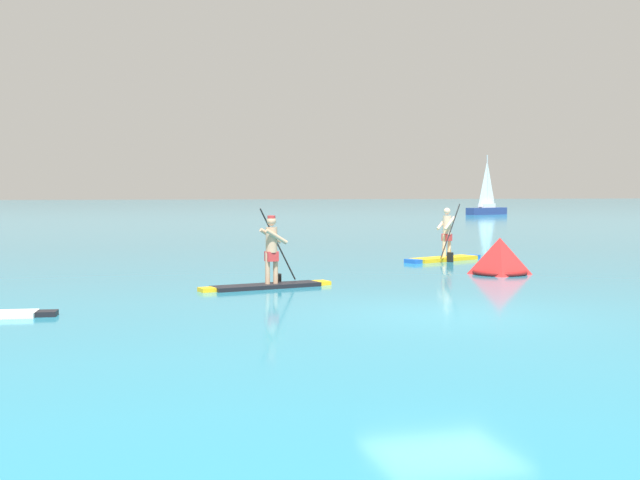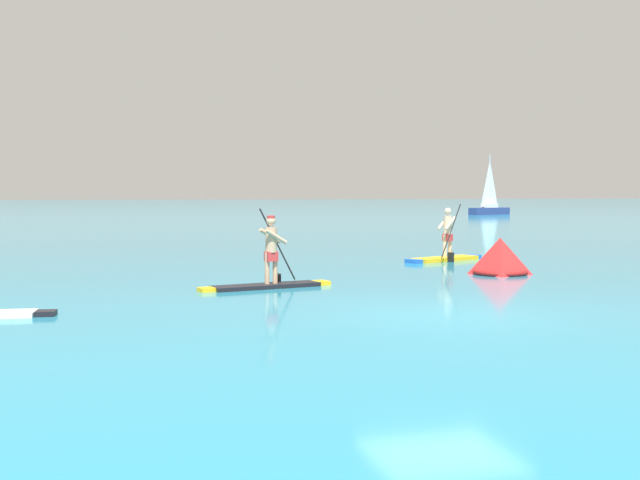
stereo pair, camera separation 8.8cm
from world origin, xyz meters
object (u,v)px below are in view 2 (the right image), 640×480
paddleboarder_mid_center (268,271)px  sailboat_right_horizon (489,206)px  paddleboarder_far_right (445,251)px  race_marker_buoy (500,258)px

paddleboarder_mid_center → sailboat_right_horizon: sailboat_right_horizon is taller
sailboat_right_horizon → paddleboarder_far_right: bearing=40.3°
paddleboarder_mid_center → paddleboarder_far_right: bearing=26.3°
paddleboarder_mid_center → sailboat_right_horizon: (31.66, 52.80, 0.48)m
paddleboarder_mid_center → paddleboarder_far_right: (6.73, 5.68, -0.06)m
paddleboarder_mid_center → race_marker_buoy: paddleboarder_mid_center is taller
race_marker_buoy → paddleboarder_far_right: bearing=85.9°
paddleboarder_far_right → sailboat_right_horizon: bearing=-142.7°
paddleboarder_mid_center → sailboat_right_horizon: bearing=45.2°
race_marker_buoy → paddleboarder_mid_center: bearing=-167.5°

